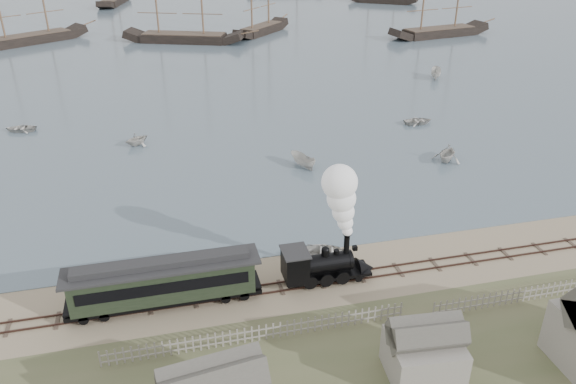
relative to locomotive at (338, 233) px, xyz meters
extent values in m
plane|color=tan|center=(-0.11, 2.00, -3.96)|extent=(600.00, 600.00, 0.00)
cube|color=#3B2620|center=(-0.11, -0.50, -3.86)|extent=(120.00, 0.08, 0.12)
cube|color=#3B2620|center=(-0.11, 0.50, -3.86)|extent=(120.00, 0.08, 0.12)
cube|color=#3B2E26|center=(-0.11, 0.00, -3.93)|extent=(120.00, 1.80, 0.06)
cube|color=black|center=(-0.70, 0.00, -3.29)|extent=(6.21, 1.83, 0.23)
cylinder|color=black|center=(-1.06, 0.00, -2.38)|extent=(3.84, 1.37, 1.37)
cube|color=black|center=(-3.07, 0.00, -2.20)|extent=(1.65, 2.01, 2.10)
cube|color=#28282A|center=(-3.07, 0.00, -1.10)|extent=(1.83, 2.19, 0.11)
cylinder|color=black|center=(0.67, 0.00, -1.15)|extent=(0.40, 0.40, 1.46)
sphere|color=black|center=(-0.88, 0.00, -1.31)|extent=(0.58, 0.58, 0.58)
cone|color=black|center=(2.23, 0.00, -3.39)|extent=(1.28, 1.83, 1.83)
cube|color=black|center=(1.31, 0.00, -1.47)|extent=(0.32, 0.32, 0.32)
cube|color=black|center=(-12.10, 0.00, -3.29)|extent=(12.85, 2.11, 0.32)
cube|color=black|center=(-12.10, 0.00, -2.01)|extent=(11.94, 2.30, 2.30)
cube|color=black|center=(-12.10, -1.17, -1.78)|extent=(11.02, 0.06, 0.83)
cube|color=black|center=(-12.10, 1.17, -1.78)|extent=(11.02, 0.06, 0.83)
cube|color=#28282A|center=(-12.10, 0.00, -0.81)|extent=(12.85, 2.48, 0.17)
cube|color=#28282A|center=(-12.10, 0.00, -0.54)|extent=(11.48, 1.10, 0.41)
imported|color=beige|center=(0.06, 3.11, -3.55)|extent=(3.69, 4.47, 0.80)
imported|color=beige|center=(-13.82, 29.79, -3.14)|extent=(3.68, 3.79, 1.52)
imported|color=beige|center=(2.79, 19.54, -3.22)|extent=(3.71, 2.68, 1.35)
imported|color=beige|center=(20.12, 28.61, -3.52)|extent=(2.58, 3.61, 0.75)
imported|color=beige|center=(18.01, 17.35, -2.98)|extent=(4.60, 4.59, 1.84)
imported|color=beige|center=(31.87, 47.08, -3.12)|extent=(4.25, 3.20, 1.55)
imported|color=beige|center=(-27.37, 37.66, -3.53)|extent=(3.15, 3.96, 0.74)
camera|label=1|loc=(-11.36, -31.57, 20.16)|focal=35.00mm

